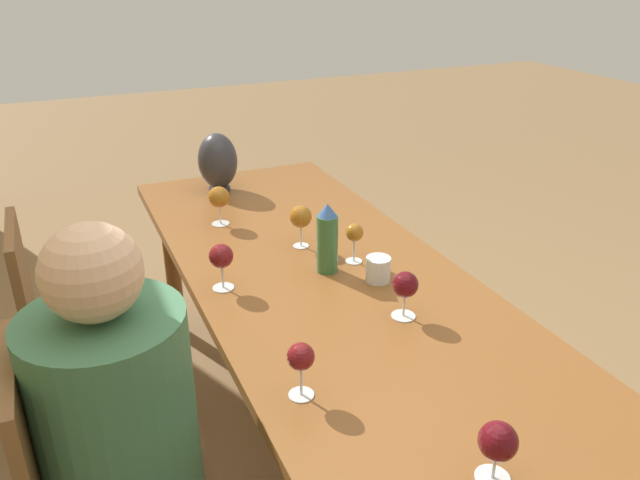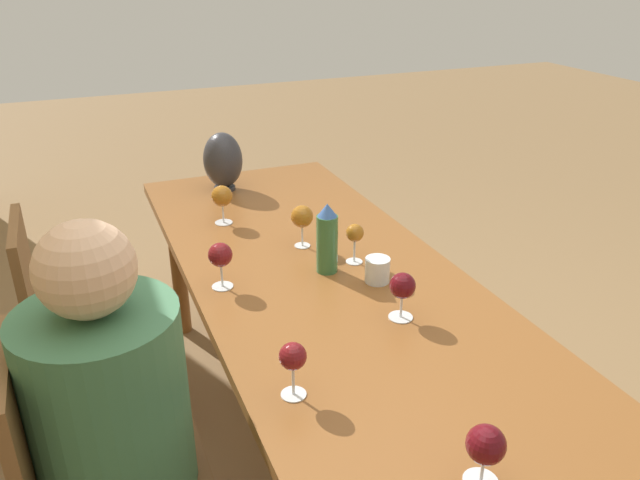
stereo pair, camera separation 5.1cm
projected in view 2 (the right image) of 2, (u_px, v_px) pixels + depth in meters
name	position (u px, v px, depth m)	size (l,w,h in m)	color
ground_plane	(333.00, 463.00, 2.27)	(14.00, 14.00, 0.00)	olive
dining_table	(335.00, 305.00, 1.99)	(2.38, 0.85, 0.74)	brown
water_bottle	(327.00, 239.00, 1.99)	(0.07, 0.07, 0.24)	#336638
water_tumbler	(377.00, 270.00, 1.96)	(0.08, 0.08, 0.08)	silver
vase	(223.00, 161.00, 2.68)	(0.17, 0.17, 0.25)	#2D2D33
wine_glass_0	(302.00, 217.00, 2.17)	(0.08, 0.08, 0.15)	silver
wine_glass_1	(355.00, 234.00, 2.06)	(0.06, 0.06, 0.14)	silver
wine_glass_2	(220.00, 256.00, 1.90)	(0.08, 0.08, 0.15)	silver
wine_glass_3	(222.00, 197.00, 2.36)	(0.08, 0.08, 0.15)	silver
wine_glass_4	(486.00, 446.00, 1.19)	(0.08, 0.08, 0.13)	silver
wine_glass_5	(402.00, 287.00, 1.74)	(0.07, 0.07, 0.14)	silver
wine_glass_6	(293.00, 358.00, 1.43)	(0.07, 0.07, 0.14)	silver
chair_far	(76.00, 323.00, 2.24)	(0.44, 0.44, 0.89)	brown
person_near	(121.00, 428.00, 1.54)	(0.38, 0.38, 1.18)	#2D2D38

